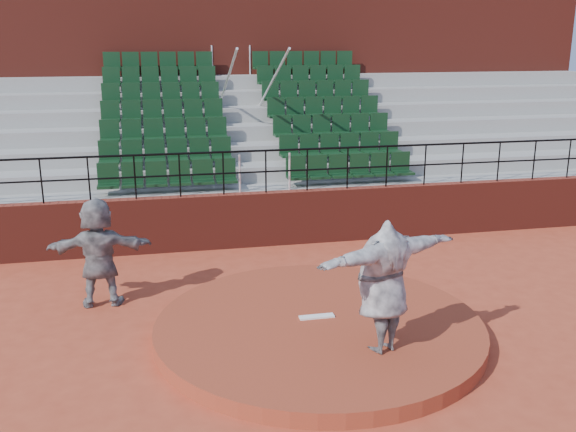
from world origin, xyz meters
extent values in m
plane|color=#AB4026|center=(0.00, 0.00, 0.00)|extent=(90.00, 90.00, 0.00)
cylinder|color=#933721|center=(0.00, 0.00, 0.12)|extent=(5.50, 5.50, 0.25)
cube|color=white|center=(0.00, 0.15, 0.27)|extent=(0.60, 0.15, 0.03)
cube|color=maroon|center=(0.00, 5.00, 0.65)|extent=(24.00, 0.30, 1.30)
cylinder|color=black|center=(0.00, 5.00, 2.30)|extent=(24.00, 0.05, 0.05)
cylinder|color=black|center=(0.00, 5.00, 1.80)|extent=(24.00, 0.04, 0.04)
cylinder|color=black|center=(-5.00, 5.00, 1.80)|extent=(0.04, 0.04, 1.00)
cylinder|color=black|center=(-4.00, 5.00, 1.80)|extent=(0.04, 0.04, 1.00)
cylinder|color=black|center=(-3.00, 5.00, 1.80)|extent=(0.04, 0.04, 1.00)
cylinder|color=black|center=(-2.00, 5.00, 1.80)|extent=(0.04, 0.04, 1.00)
cylinder|color=black|center=(-1.00, 5.00, 1.80)|extent=(0.04, 0.04, 1.00)
cylinder|color=black|center=(0.00, 5.00, 1.80)|extent=(0.04, 0.04, 1.00)
cylinder|color=black|center=(1.00, 5.00, 1.80)|extent=(0.04, 0.04, 1.00)
cylinder|color=black|center=(2.00, 5.00, 1.80)|extent=(0.04, 0.04, 1.00)
cylinder|color=black|center=(3.00, 5.00, 1.80)|extent=(0.04, 0.04, 1.00)
cylinder|color=black|center=(4.00, 5.00, 1.80)|extent=(0.04, 0.04, 1.00)
cylinder|color=black|center=(5.00, 5.00, 1.80)|extent=(0.04, 0.04, 1.00)
cylinder|color=black|center=(6.00, 5.00, 1.80)|extent=(0.04, 0.04, 1.00)
cylinder|color=black|center=(7.00, 5.00, 1.80)|extent=(0.04, 0.04, 1.00)
cylinder|color=black|center=(8.00, 5.00, 1.80)|extent=(0.04, 0.04, 1.00)
cube|color=gray|center=(0.00, 5.58, 0.65)|extent=(24.00, 0.85, 1.30)
cube|color=black|center=(-2.25, 5.59, 1.66)|extent=(3.30, 0.48, 0.72)
cube|color=black|center=(2.25, 5.59, 1.66)|extent=(3.30, 0.48, 0.72)
cube|color=gray|center=(0.00, 6.43, 0.85)|extent=(24.00, 0.85, 1.70)
cube|color=black|center=(-2.25, 6.44, 2.06)|extent=(3.30, 0.48, 0.72)
cube|color=black|center=(2.25, 6.44, 2.06)|extent=(3.30, 0.48, 0.72)
cube|color=gray|center=(0.00, 7.28, 1.05)|extent=(24.00, 0.85, 2.10)
cube|color=black|center=(-2.25, 7.29, 2.46)|extent=(3.30, 0.48, 0.72)
cube|color=black|center=(2.25, 7.29, 2.46)|extent=(3.30, 0.48, 0.72)
cube|color=gray|center=(0.00, 8.12, 1.25)|extent=(24.00, 0.85, 2.50)
cube|color=black|center=(-2.25, 8.13, 2.86)|extent=(3.30, 0.48, 0.72)
cube|color=black|center=(2.25, 8.13, 2.86)|extent=(3.30, 0.48, 0.72)
cube|color=gray|center=(0.00, 8.97, 1.45)|extent=(24.00, 0.85, 2.90)
cube|color=black|center=(-2.25, 8.98, 3.26)|extent=(3.30, 0.48, 0.72)
cube|color=black|center=(2.25, 8.98, 3.26)|extent=(3.30, 0.48, 0.72)
cube|color=gray|center=(0.00, 9.82, 1.65)|extent=(24.00, 0.85, 3.30)
cube|color=black|center=(-2.25, 9.83, 3.66)|extent=(3.30, 0.48, 0.72)
cube|color=black|center=(2.25, 9.83, 3.66)|extent=(3.30, 0.48, 0.72)
cube|color=gray|center=(0.00, 10.68, 1.85)|extent=(24.00, 0.85, 3.70)
cube|color=black|center=(-2.25, 10.69, 4.06)|extent=(3.30, 0.48, 0.72)
cube|color=black|center=(2.25, 10.69, 4.06)|extent=(3.30, 0.48, 0.72)
cylinder|color=silver|center=(-0.60, 8.12, 3.40)|extent=(0.06, 5.97, 2.46)
cylinder|color=silver|center=(0.60, 8.12, 3.40)|extent=(0.06, 5.97, 2.46)
cube|color=maroon|center=(0.00, 12.60, 3.55)|extent=(24.00, 3.00, 7.10)
imported|color=black|center=(0.67, -1.17, 1.28)|extent=(2.61, 1.54, 2.06)
imported|color=black|center=(-3.65, 2.10, 1.03)|extent=(1.93, 0.68, 2.06)
camera|label=1|loc=(-2.57, -9.56, 4.84)|focal=40.00mm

